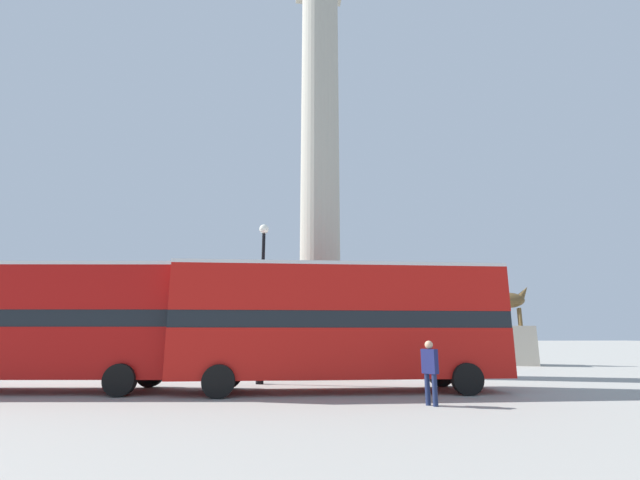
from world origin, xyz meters
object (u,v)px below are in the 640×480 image
monument_column (320,178)px  pedestrian_near_lamp (430,369)px  bus_b (33,321)px  equestrian_statue (510,337)px  bus_a (340,320)px  street_lamp (262,296)px

monument_column → pedestrian_near_lamp: monument_column is taller
monument_column → bus_b: monument_column is taller
bus_b → equestrian_statue: equestrian_statue is taller
monument_column → bus_b: bearing=-153.4°
bus_a → monument_column: bearing=91.6°
bus_b → equestrian_statue: (23.23, 10.75, -0.68)m
bus_a → bus_b: same height
bus_a → pedestrian_near_lamp: (2.06, -3.07, -1.39)m
bus_a → equestrian_statue: bearing=43.5°
monument_column → street_lamp: (-2.70, -3.72, -6.58)m
bus_a → bus_b: size_ratio=1.02×
monument_column → pedestrian_near_lamp: bearing=-76.8°
monument_column → equestrian_statue: 16.12m
street_lamp → monument_column: bearing=54.0°
pedestrian_near_lamp → equestrian_statue: bearing=-68.5°
bus_a → street_lamp: street_lamp is taller
equestrian_statue → street_lamp: 18.00m
monument_column → bus_a: 9.90m
bus_a → street_lamp: bearing=138.2°
equestrian_statue → bus_b: bearing=-132.7°
pedestrian_near_lamp → street_lamp: bearing=7.8°
bus_b → pedestrian_near_lamp: bearing=-12.9°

